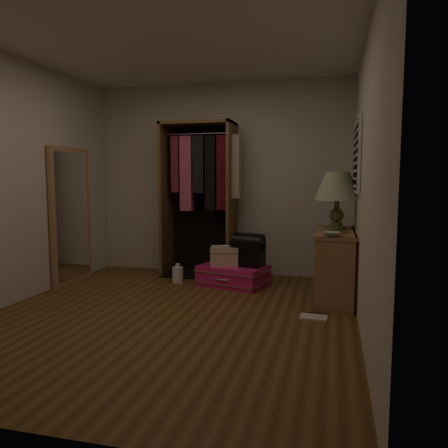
{
  "coord_description": "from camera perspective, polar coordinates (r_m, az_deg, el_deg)",
  "views": [
    {
      "loc": [
        1.5,
        -3.84,
        1.33
      ],
      "look_at": [
        0.3,
        0.95,
        0.8
      ],
      "focal_mm": 35.0,
      "sensor_mm": 36.0,
      "label": 1
    }
  ],
  "objects": [
    {
      "name": "black_bag",
      "position": [
        5.36,
        3.18,
        -3.29
      ],
      "size": [
        0.42,
        0.32,
        0.41
      ],
      "rotation": [
        0.0,
        0.0,
        -0.22
      ],
      "color": "black",
      "rests_on": "pink_suitcase"
    },
    {
      "name": "open_wardrobe",
      "position": [
        5.86,
        -2.84,
        5.08
      ],
      "size": [
        1.05,
        0.5,
        2.05
      ],
      "color": "brown",
      "rests_on": "ground"
    },
    {
      "name": "brass_tray",
      "position": [
        4.74,
        14.46,
        -0.99
      ],
      "size": [
        0.34,
        0.34,
        0.02
      ],
      "rotation": [
        0.0,
        0.0,
        -0.26
      ],
      "color": "#AB8D41",
      "rests_on": "console_bookshelf"
    },
    {
      "name": "table_lamp",
      "position": [
        5.02,
        14.58,
        4.64
      ],
      "size": [
        0.56,
        0.56,
        0.64
      ],
      "rotation": [
        0.0,
        0.0,
        -0.1
      ],
      "color": "#49592B",
      "rests_on": "console_bookshelf"
    },
    {
      "name": "train_case",
      "position": [
        5.4,
        0.11,
        -4.17
      ],
      "size": [
        0.38,
        0.29,
        0.25
      ],
      "rotation": [
        0.0,
        0.0,
        0.16
      ],
      "color": "#C3B095",
      "rests_on": "pink_suitcase"
    },
    {
      "name": "ceramic_bowl",
      "position": [
        4.44,
        13.84,
        -1.26
      ],
      "size": [
        0.19,
        0.19,
        0.04
      ],
      "primitive_type": "imported",
      "rotation": [
        0.0,
        0.0,
        0.06
      ],
      "color": "#AACCAF",
      "rests_on": "console_bookshelf"
    },
    {
      "name": "console_bookshelf",
      "position": [
        4.97,
        14.26,
        -4.97
      ],
      "size": [
        0.42,
        1.12,
        0.75
      ],
      "color": "#966A48",
      "rests_on": "ground"
    },
    {
      "name": "floor_book",
      "position": [
        4.33,
        11.67,
        -11.73
      ],
      "size": [
        0.27,
        0.22,
        0.02
      ],
      "rotation": [
        0.0,
        0.0,
        -0.06
      ],
      "color": "beige",
      "rests_on": "ground"
    },
    {
      "name": "pink_suitcase",
      "position": [
        5.45,
        1.25,
        -6.68
      ],
      "size": [
        0.93,
        0.77,
        0.25
      ],
      "rotation": [
        0.0,
        0.0,
        -0.26
      ],
      "color": "#DC1A71",
      "rests_on": "ground"
    },
    {
      "name": "room_walls",
      "position": [
        4.14,
        -6.15,
        8.46
      ],
      "size": [
        3.52,
        4.02,
        2.6
      ],
      "color": "beige",
      "rests_on": "ground"
    },
    {
      "name": "white_jug",
      "position": [
        5.6,
        -6.06,
        -6.56
      ],
      "size": [
        0.15,
        0.15,
        0.24
      ],
      "rotation": [
        0.0,
        0.0,
        -0.06
      ],
      "color": "white",
      "rests_on": "ground"
    },
    {
      "name": "floor_mirror",
      "position": [
        5.82,
        -19.37,
        1.05
      ],
      "size": [
        0.06,
        0.8,
        1.7
      ],
      "color": "#AF7E55",
      "rests_on": "ground"
    },
    {
      "name": "ground",
      "position": [
        4.33,
        -7.08,
        -11.81
      ],
      "size": [
        4.0,
        4.0,
        0.0
      ],
      "primitive_type": "plane",
      "color": "brown",
      "rests_on": "ground"
    }
  ]
}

